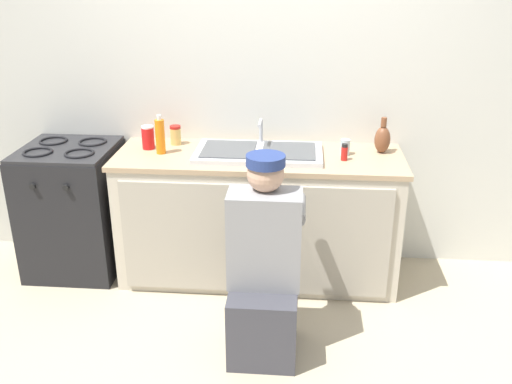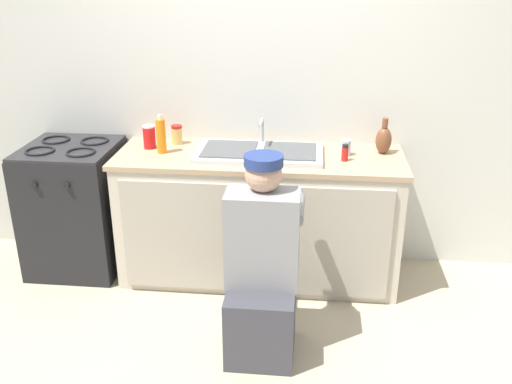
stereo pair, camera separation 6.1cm
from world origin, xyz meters
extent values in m
plane|color=tan|center=(0.00, 0.00, 0.00)|extent=(12.00, 12.00, 0.00)
cube|color=silver|center=(0.00, 0.65, 1.25)|extent=(6.00, 0.10, 2.50)
cube|color=beige|center=(0.00, 0.30, 0.41)|extent=(1.79, 0.60, 0.82)
cube|color=#AFA694|center=(-0.43, -0.01, 0.41)|extent=(0.79, 0.02, 0.72)
cube|color=#AFA694|center=(0.43, -0.01, 0.41)|extent=(0.79, 0.02, 0.72)
cube|color=tan|center=(0.00, 0.30, 0.84)|extent=(1.83, 0.62, 0.03)
cube|color=silver|center=(0.00, 0.30, 0.87)|extent=(0.80, 0.44, 0.03)
cube|color=#4C4F51|center=(-0.19, 0.30, 0.89)|extent=(0.33, 0.35, 0.01)
cube|color=#4C4F51|center=(0.19, 0.30, 0.89)|extent=(0.33, 0.35, 0.01)
cylinder|color=#B7BABF|center=(0.00, 0.49, 0.94)|extent=(0.02, 0.02, 0.18)
cylinder|color=#B7BABF|center=(0.00, 0.41, 1.03)|extent=(0.02, 0.16, 0.02)
cube|color=black|center=(-1.25, 0.30, 0.42)|extent=(0.60, 0.60, 0.85)
cube|color=#262628|center=(-1.25, 0.30, 0.86)|extent=(0.59, 0.59, 0.02)
torus|color=black|center=(-1.39, 0.18, 0.88)|extent=(0.19, 0.19, 0.02)
torus|color=black|center=(-1.12, 0.18, 0.88)|extent=(0.19, 0.19, 0.02)
torus|color=black|center=(-1.39, 0.42, 0.88)|extent=(0.19, 0.19, 0.02)
torus|color=black|center=(-1.12, 0.42, 0.88)|extent=(0.19, 0.19, 0.02)
cylinder|color=black|center=(-1.36, -0.01, 0.72)|extent=(0.04, 0.02, 0.04)
cylinder|color=black|center=(-1.15, -0.01, 0.72)|extent=(0.04, 0.02, 0.04)
cube|color=#3F3F47|center=(0.09, -0.53, 0.20)|extent=(0.36, 0.40, 0.40)
cube|color=gray|center=(0.09, -0.47, 0.66)|extent=(0.38, 0.22, 0.52)
sphere|color=tan|center=(0.09, -0.43, 1.01)|extent=(0.19, 0.19, 0.19)
cylinder|color=navy|center=(0.09, -0.43, 1.08)|extent=(0.20, 0.20, 0.06)
cube|color=navy|center=(0.09, -0.35, 1.06)|extent=(0.13, 0.09, 0.02)
cylinder|color=gray|center=(-0.08, -0.27, 0.75)|extent=(0.08, 0.30, 0.08)
cylinder|color=gray|center=(0.26, -0.27, 0.75)|extent=(0.08, 0.30, 0.08)
cylinder|color=red|center=(0.53, 0.25, 0.90)|extent=(0.04, 0.04, 0.08)
cylinder|color=black|center=(0.53, 0.25, 0.95)|extent=(0.04, 0.04, 0.02)
cylinder|color=red|center=(-0.73, 0.37, 0.92)|extent=(0.08, 0.08, 0.14)
cylinder|color=white|center=(-0.73, 0.37, 1.00)|extent=(0.08, 0.08, 0.01)
cylinder|color=orange|center=(-0.62, 0.28, 0.96)|extent=(0.06, 0.06, 0.22)
cylinder|color=white|center=(-0.62, 0.28, 1.09)|extent=(0.03, 0.03, 0.03)
ellipsoid|color=brown|center=(0.78, 0.42, 0.94)|extent=(0.10, 0.10, 0.17)
cylinder|color=brown|center=(0.78, 0.42, 1.05)|extent=(0.04, 0.04, 0.06)
cylinder|color=#DBB760|center=(-0.57, 0.48, 0.91)|extent=(0.07, 0.07, 0.11)
cylinder|color=#B21E19|center=(-0.57, 0.48, 0.97)|extent=(0.07, 0.07, 0.02)
cylinder|color=#ADC6CC|center=(0.54, 0.35, 0.90)|extent=(0.06, 0.06, 0.10)
camera|label=1|loc=(0.27, -3.11, 2.02)|focal=40.00mm
camera|label=2|loc=(0.33, -3.10, 2.02)|focal=40.00mm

